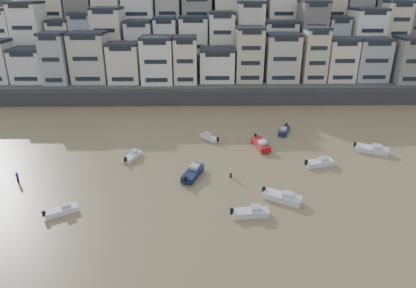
{
  "coord_description": "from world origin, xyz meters",
  "views": [
    {
      "loc": [
        7.5,
        -23.16,
        26.35
      ],
      "look_at": [
        8.41,
        30.0,
        4.0
      ],
      "focal_mm": 32.0,
      "sensor_mm": 36.0,
      "label": 1
    }
  ],
  "objects_px": {
    "boat_a": "(251,211)",
    "boat_e": "(261,144)",
    "boat_d": "(319,162)",
    "boat_i": "(284,130)",
    "boat_b": "(282,196)",
    "boat_c": "(193,172)",
    "boat_j": "(61,210)",
    "person_pink": "(231,172)",
    "boat_h": "(210,137)",
    "person_blue": "(17,177)",
    "boat_g": "(372,149)",
    "boat_f": "(132,155)"
  },
  "relations": [
    {
      "from": "boat_h",
      "to": "boat_f",
      "type": "bearing_deg",
      "value": 81.04
    },
    {
      "from": "boat_g",
      "to": "person_pink",
      "type": "height_order",
      "value": "person_pink"
    },
    {
      "from": "boat_h",
      "to": "person_pink",
      "type": "bearing_deg",
      "value": 150.23
    },
    {
      "from": "boat_b",
      "to": "boat_e",
      "type": "distance_m",
      "value": 17.96
    },
    {
      "from": "boat_c",
      "to": "boat_j",
      "type": "xyz_separation_m",
      "value": [
        -16.38,
        -9.74,
        -0.23
      ]
    },
    {
      "from": "boat_e",
      "to": "person_pink",
      "type": "xyz_separation_m",
      "value": [
        -6.15,
        -11.15,
        0.02
      ]
    },
    {
      "from": "person_blue",
      "to": "person_pink",
      "type": "xyz_separation_m",
      "value": [
        31.39,
        1.0,
        0.0
      ]
    },
    {
      "from": "boat_c",
      "to": "boat_f",
      "type": "bearing_deg",
      "value": 76.83
    },
    {
      "from": "boat_f",
      "to": "boat_h",
      "type": "bearing_deg",
      "value": -36.86
    },
    {
      "from": "boat_b",
      "to": "boat_h",
      "type": "xyz_separation_m",
      "value": [
        -9.27,
        21.81,
        -0.12
      ]
    },
    {
      "from": "boat_a",
      "to": "boat_h",
      "type": "height_order",
      "value": "boat_a"
    },
    {
      "from": "boat_a",
      "to": "boat_j",
      "type": "bearing_deg",
      "value": 172.63
    },
    {
      "from": "boat_h",
      "to": "boat_i",
      "type": "distance_m",
      "value": 15.08
    },
    {
      "from": "boat_d",
      "to": "boat_e",
      "type": "height_order",
      "value": "boat_e"
    },
    {
      "from": "boat_d",
      "to": "person_pink",
      "type": "relative_size",
      "value": 2.93
    },
    {
      "from": "boat_f",
      "to": "boat_j",
      "type": "height_order",
      "value": "boat_f"
    },
    {
      "from": "boat_c",
      "to": "boat_f",
      "type": "xyz_separation_m",
      "value": [
        -10.21,
        6.6,
        -0.22
      ]
    },
    {
      "from": "person_blue",
      "to": "person_pink",
      "type": "height_order",
      "value": "same"
    },
    {
      "from": "boat_g",
      "to": "person_blue",
      "type": "height_order",
      "value": "person_blue"
    },
    {
      "from": "person_pink",
      "to": "boat_i",
      "type": "bearing_deg",
      "value": 57.0
    },
    {
      "from": "boat_c",
      "to": "boat_e",
      "type": "height_order",
      "value": "boat_e"
    },
    {
      "from": "boat_a",
      "to": "boat_j",
      "type": "relative_size",
      "value": 1.15
    },
    {
      "from": "boat_d",
      "to": "boat_i",
      "type": "distance_m",
      "value": 14.79
    },
    {
      "from": "boat_c",
      "to": "boat_j",
      "type": "height_order",
      "value": "boat_c"
    },
    {
      "from": "boat_h",
      "to": "boat_i",
      "type": "relative_size",
      "value": 0.93
    },
    {
      "from": "boat_e",
      "to": "person_blue",
      "type": "height_order",
      "value": "person_blue"
    },
    {
      "from": "boat_b",
      "to": "boat_a",
      "type": "bearing_deg",
      "value": -112.56
    },
    {
      "from": "boat_a",
      "to": "boat_f",
      "type": "height_order",
      "value": "boat_a"
    },
    {
      "from": "boat_b",
      "to": "boat_i",
      "type": "bearing_deg",
      "value": 108.36
    },
    {
      "from": "boat_g",
      "to": "person_pink",
      "type": "bearing_deg",
      "value": -135.42
    },
    {
      "from": "boat_h",
      "to": "person_pink",
      "type": "distance_m",
      "value": 15.27
    },
    {
      "from": "boat_b",
      "to": "boat_g",
      "type": "relative_size",
      "value": 0.96
    },
    {
      "from": "boat_a",
      "to": "boat_f",
      "type": "xyz_separation_m",
      "value": [
        -17.66,
        17.29,
        -0.08
      ]
    },
    {
      "from": "boat_e",
      "to": "boat_c",
      "type": "bearing_deg",
      "value": -58.69
    },
    {
      "from": "boat_f",
      "to": "boat_j",
      "type": "xyz_separation_m",
      "value": [
        -6.17,
        -16.34,
        -0.01
      ]
    },
    {
      "from": "boat_a",
      "to": "boat_e",
      "type": "bearing_deg",
      "value": 73.22
    },
    {
      "from": "boat_b",
      "to": "boat_f",
      "type": "height_order",
      "value": "boat_b"
    },
    {
      "from": "boat_h",
      "to": "boat_j",
      "type": "xyz_separation_m",
      "value": [
        -19.27,
        -24.39,
        -0.05
      ]
    },
    {
      "from": "boat_b",
      "to": "boat_j",
      "type": "relative_size",
      "value": 1.29
    },
    {
      "from": "boat_g",
      "to": "person_pink",
      "type": "xyz_separation_m",
      "value": [
        -25.08,
        -8.68,
        0.07
      ]
    },
    {
      "from": "boat_f",
      "to": "boat_a",
      "type": "bearing_deg",
      "value": -112.8
    },
    {
      "from": "boat_h",
      "to": "boat_j",
      "type": "bearing_deg",
      "value": 101.17
    },
    {
      "from": "boat_e",
      "to": "person_blue",
      "type": "bearing_deg",
      "value": -82.99
    },
    {
      "from": "boat_d",
      "to": "boat_i",
      "type": "xyz_separation_m",
      "value": [
        -2.65,
        14.55,
        -0.0
      ]
    },
    {
      "from": "boat_h",
      "to": "person_blue",
      "type": "bearing_deg",
      "value": 78.78
    },
    {
      "from": "boat_e",
      "to": "boat_h",
      "type": "bearing_deg",
      "value": -124.12
    },
    {
      "from": "boat_g",
      "to": "boat_c",
      "type": "bearing_deg",
      "value": -139.39
    },
    {
      "from": "boat_b",
      "to": "boat_i",
      "type": "xyz_separation_m",
      "value": [
        5.46,
        25.1,
        -0.08
      ]
    },
    {
      "from": "boat_b",
      "to": "boat_c",
      "type": "distance_m",
      "value": 14.11
    },
    {
      "from": "person_pink",
      "to": "boat_j",
      "type": "bearing_deg",
      "value": -157.02
    }
  ]
}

